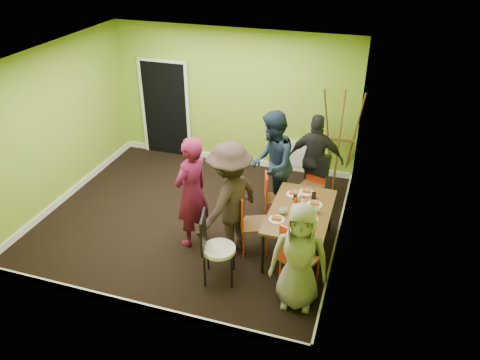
# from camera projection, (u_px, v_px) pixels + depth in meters

# --- Properties ---
(ground) EXTENTS (5.00, 5.00, 0.00)m
(ground) POSITION_uv_depth(u_px,v_px,m) (193.00, 218.00, 8.17)
(ground) COLOR black
(ground) RESTS_ON ground
(room_walls) EXTENTS (5.04, 4.54, 2.82)m
(room_walls) POSITION_uv_depth(u_px,v_px,m) (190.00, 166.00, 7.73)
(room_walls) COLOR #81AE2C
(room_walls) RESTS_ON ground
(dining_table) EXTENTS (0.90, 1.50, 0.75)m
(dining_table) POSITION_uv_depth(u_px,v_px,m) (300.00, 213.00, 7.04)
(dining_table) COLOR black
(dining_table) RESTS_ON ground
(chair_left_far) EXTENTS (0.46, 0.46, 0.87)m
(chair_left_far) POSITION_uv_depth(u_px,v_px,m) (272.00, 194.00, 7.92)
(chair_left_far) COLOR #EC3F16
(chair_left_far) RESTS_ON ground
(chair_left_near) EXTENTS (0.56, 0.56, 1.03)m
(chair_left_near) POSITION_uv_depth(u_px,v_px,m) (249.00, 219.00, 7.11)
(chair_left_near) COLOR #EC3F16
(chair_left_near) RESTS_ON ground
(chair_back_end) EXTENTS (0.52, 0.57, 1.00)m
(chair_back_end) POSITION_uv_depth(u_px,v_px,m) (316.00, 170.00, 8.20)
(chair_back_end) COLOR #EC3F16
(chair_back_end) RESTS_ON ground
(chair_front_end) EXTENTS (0.59, 0.59, 1.08)m
(chair_front_end) POSITION_uv_depth(u_px,v_px,m) (297.00, 255.00, 6.32)
(chair_front_end) COLOR #EC3F16
(chair_front_end) RESTS_ON ground
(chair_bentwood) EXTENTS (0.52, 0.51, 1.08)m
(chair_bentwood) POSITION_uv_depth(u_px,v_px,m) (213.00, 244.00, 6.54)
(chair_bentwood) COLOR black
(chair_bentwood) RESTS_ON ground
(easel) EXTENTS (0.77, 0.72, 1.92)m
(easel) POSITION_uv_depth(u_px,v_px,m) (340.00, 138.00, 8.79)
(easel) COLOR brown
(easel) RESTS_ON ground
(plate_near_left) EXTENTS (0.23, 0.23, 0.01)m
(plate_near_left) POSITION_uv_depth(u_px,v_px,m) (294.00, 194.00, 7.41)
(plate_near_left) COLOR white
(plate_near_left) RESTS_ON dining_table
(plate_near_right) EXTENTS (0.24, 0.24, 0.01)m
(plate_near_right) POSITION_uv_depth(u_px,v_px,m) (277.00, 219.00, 6.79)
(plate_near_right) COLOR white
(plate_near_right) RESTS_ON dining_table
(plate_far_back) EXTENTS (0.23, 0.23, 0.01)m
(plate_far_back) POSITION_uv_depth(u_px,v_px,m) (306.00, 192.00, 7.46)
(plate_far_back) COLOR white
(plate_far_back) RESTS_ON dining_table
(plate_far_front) EXTENTS (0.22, 0.22, 0.01)m
(plate_far_front) POSITION_uv_depth(u_px,v_px,m) (299.00, 229.00, 6.59)
(plate_far_front) COLOR white
(plate_far_front) RESTS_ON dining_table
(plate_wall_back) EXTENTS (0.24, 0.24, 0.01)m
(plate_wall_back) POSITION_uv_depth(u_px,v_px,m) (315.00, 205.00, 7.14)
(plate_wall_back) COLOR white
(plate_wall_back) RESTS_ON dining_table
(plate_wall_front) EXTENTS (0.25, 0.25, 0.01)m
(plate_wall_front) POSITION_uv_depth(u_px,v_px,m) (309.00, 219.00, 6.81)
(plate_wall_front) COLOR white
(plate_wall_front) RESTS_ON dining_table
(thermos) EXTENTS (0.06, 0.06, 0.20)m
(thermos) POSITION_uv_depth(u_px,v_px,m) (303.00, 203.00, 6.99)
(thermos) COLOR white
(thermos) RESTS_ON dining_table
(blue_bottle) EXTENTS (0.07, 0.07, 0.18)m
(blue_bottle) POSITION_uv_depth(u_px,v_px,m) (309.00, 222.00, 6.59)
(blue_bottle) COLOR #1B30CC
(blue_bottle) RESTS_ON dining_table
(orange_bottle) EXTENTS (0.04, 0.04, 0.07)m
(orange_bottle) POSITION_uv_depth(u_px,v_px,m) (295.00, 200.00, 7.19)
(orange_bottle) COLOR #EC3F16
(orange_bottle) RESTS_ON dining_table
(glass_mid) EXTENTS (0.06, 0.06, 0.09)m
(glass_mid) POSITION_uv_depth(u_px,v_px,m) (295.00, 198.00, 7.24)
(glass_mid) COLOR black
(glass_mid) RESTS_ON dining_table
(glass_back) EXTENTS (0.07, 0.07, 0.10)m
(glass_back) POSITION_uv_depth(u_px,v_px,m) (314.00, 196.00, 7.28)
(glass_back) COLOR black
(glass_back) RESTS_ON dining_table
(glass_front) EXTENTS (0.06, 0.06, 0.10)m
(glass_front) POSITION_uv_depth(u_px,v_px,m) (301.00, 224.00, 6.61)
(glass_front) COLOR black
(glass_front) RESTS_ON dining_table
(cup_a) EXTENTS (0.12, 0.12, 0.09)m
(cup_a) POSITION_uv_depth(u_px,v_px,m) (283.00, 211.00, 6.92)
(cup_a) COLOR white
(cup_a) RESTS_ON dining_table
(cup_b) EXTENTS (0.09, 0.09, 0.08)m
(cup_b) POSITION_uv_depth(u_px,v_px,m) (317.00, 210.00, 6.94)
(cup_b) COLOR white
(cup_b) RESTS_ON dining_table
(person_standing) EXTENTS (0.65, 0.78, 1.83)m
(person_standing) POSITION_uv_depth(u_px,v_px,m) (192.00, 193.00, 7.14)
(person_standing) COLOR #5D102F
(person_standing) RESTS_ON ground
(person_left_far) EXTENTS (0.86, 1.02, 1.87)m
(person_left_far) POSITION_uv_depth(u_px,v_px,m) (272.00, 164.00, 7.91)
(person_left_far) COLOR #152134
(person_left_far) RESTS_ON ground
(person_left_near) EXTENTS (1.06, 1.36, 1.85)m
(person_left_near) POSITION_uv_depth(u_px,v_px,m) (230.00, 200.00, 6.93)
(person_left_near) COLOR #2F211F
(person_left_near) RESTS_ON ground
(person_back_end) EXTENTS (1.00, 0.45, 1.67)m
(person_back_end) POSITION_uv_depth(u_px,v_px,m) (316.00, 159.00, 8.27)
(person_back_end) COLOR black
(person_back_end) RESTS_ON ground
(person_front_end) EXTENTS (0.81, 0.58, 1.55)m
(person_front_end) POSITION_uv_depth(u_px,v_px,m) (299.00, 257.00, 6.02)
(person_front_end) COLOR gray
(person_front_end) RESTS_ON ground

